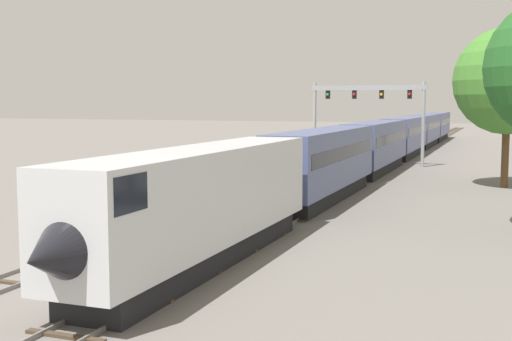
% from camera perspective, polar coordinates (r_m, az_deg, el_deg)
% --- Properties ---
extents(ground_plane, '(400.00, 400.00, 0.00)m').
position_cam_1_polar(ground_plane, '(25.97, -11.61, -9.08)').
color(ground_plane, slate).
extents(track_main, '(2.60, 200.00, 0.16)m').
position_cam_1_polar(track_main, '(82.25, 12.53, 1.14)').
color(track_main, slate).
rests_on(track_main, ground).
extents(track_near, '(2.60, 160.00, 0.16)m').
position_cam_1_polar(track_near, '(63.83, 5.08, -0.07)').
color(track_near, slate).
rests_on(track_near, ground).
extents(passenger_train, '(3.04, 116.44, 4.80)m').
position_cam_1_polar(passenger_train, '(74.02, 11.68, 2.63)').
color(passenger_train, silver).
rests_on(passenger_train, ground).
extents(signal_gantry, '(12.10, 0.49, 8.74)m').
position_cam_1_polar(signal_gantry, '(71.13, 9.54, 5.56)').
color(signal_gantry, '#999BA0').
rests_on(signal_gantry, ground).
extents(trackside_tree_mid, '(8.29, 8.29, 12.43)m').
position_cam_1_polar(trackside_tree_mid, '(55.08, 20.77, 7.19)').
color(trackside_tree_mid, brown).
rests_on(trackside_tree_mid, ground).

